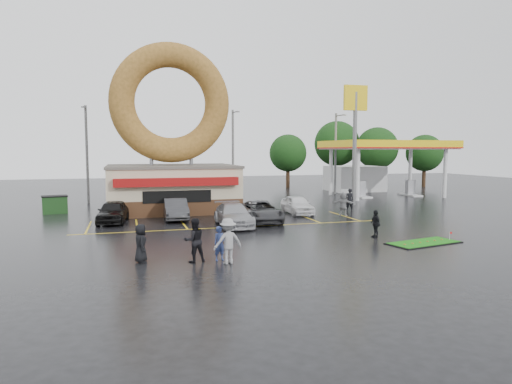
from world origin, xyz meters
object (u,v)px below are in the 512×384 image
object	(u,v)px
car_black	(113,212)
person_cameraman	(375,224)
streetlight_right	(336,151)
streetlight_mid	(233,151)
car_silver	(234,215)
streetlight_left	(87,152)
car_dgrey	(176,209)
person_blue	(220,243)
donut_shop	(171,156)
car_grey	(261,211)
putting_green	(424,243)
shell_sign	(355,122)
gas_station	(372,161)
dumpster	(55,205)
car_white	(297,205)

from	to	relation	value
car_black	person_cameraman	size ratio (longest dim) A/B	2.87
streetlight_right	person_cameraman	xyz separation A→B (m)	(-9.18, -24.08, -4.00)
streetlight_mid	car_silver	size ratio (longest dim) A/B	1.80
streetlight_left	car_dgrey	world-z (taller)	streetlight_left
car_silver	person_blue	bearing A→B (deg)	-104.95
donut_shop	streetlight_mid	bearing A→B (deg)	48.62
streetlight_mid	person_blue	xyz separation A→B (m)	(-6.67, -25.94, -4.02)
streetlight_left	car_grey	distance (m)	19.71
putting_green	car_dgrey	bearing A→B (deg)	134.11
car_black	person_blue	xyz separation A→B (m)	(4.85, -12.47, 0.01)
person_cameraman	putting_green	xyz separation A→B (m)	(1.62, -2.15, -0.75)
shell_sign	streetlight_left	xyz separation A→B (m)	(-23.00, 7.92, -2.60)
donut_shop	gas_station	world-z (taller)	donut_shop
streetlight_left	person_cameraman	distance (m)	28.04
streetlight_mid	putting_green	xyz separation A→B (m)	(4.43, -25.23, -4.75)
streetlight_mid	car_silver	distance (m)	18.01
streetlight_left	dumpster	size ratio (longest dim) A/B	5.00
car_grey	car_black	bearing A→B (deg)	169.18
car_grey	putting_green	xyz separation A→B (m)	(6.23, -9.30, -0.69)
person_blue	car_dgrey	bearing A→B (deg)	79.55
car_white	streetlight_right	bearing A→B (deg)	56.09
streetlight_left	car_white	size ratio (longest dim) A/B	2.14
person_blue	person_cameraman	xyz separation A→B (m)	(9.49, 2.86, 0.01)
dumpster	putting_green	world-z (taller)	dumpster
streetlight_left	streetlight_mid	world-z (taller)	same
streetlight_left	streetlight_mid	bearing A→B (deg)	4.09
donut_shop	car_dgrey	bearing A→B (deg)	-92.99
car_black	car_silver	size ratio (longest dim) A/B	0.89
shell_sign	streetlight_right	world-z (taller)	shell_sign
car_white	putting_green	size ratio (longest dim) A/B	0.98
car_black	streetlight_mid	bearing A→B (deg)	56.62
streetlight_mid	car_white	xyz separation A→B (m)	(2.05, -12.92, -4.07)
car_black	car_dgrey	distance (m)	4.26
car_silver	car_white	xyz separation A→B (m)	(6.02, 4.18, -0.01)
person_cameraman	streetlight_mid	bearing A→B (deg)	-171.08
streetlight_right	car_white	world-z (taller)	streetlight_right
car_silver	car_grey	bearing A→B (deg)	30.07
car_dgrey	putting_green	distance (m)	16.83
shell_sign	putting_green	bearing A→B (deg)	-105.64
streetlight_mid	person_blue	world-z (taller)	streetlight_mid
gas_station	person_blue	size ratio (longest dim) A/B	8.91
shell_sign	car_dgrey	bearing A→B (deg)	-165.40
car_grey	streetlight_mid	bearing A→B (deg)	86.95
car_dgrey	person_blue	distance (m)	12.79
car_black	car_white	size ratio (longest dim) A/B	1.06
streetlight_left	car_silver	distance (m)	19.39
putting_green	gas_station	bearing A→B (deg)	65.39
donut_shop	car_white	xyz separation A→B (m)	(9.05, -4.97, -3.75)
donut_shop	car_black	world-z (taller)	donut_shop
streetlight_right	putting_green	xyz separation A→B (m)	(-7.57, -26.23, -4.75)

